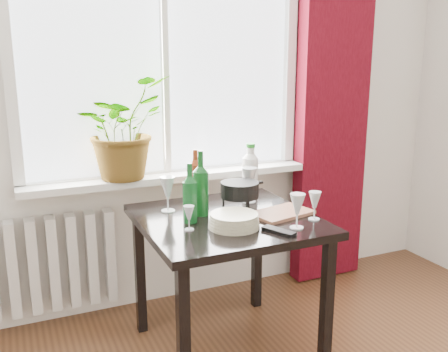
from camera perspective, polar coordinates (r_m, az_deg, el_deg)
name	(u,v)px	position (r m, az deg, el deg)	size (l,w,h in m)	color
window	(163,42)	(2.97, -6.96, 14.94)	(1.72, 0.08, 1.62)	white
windowsill	(170,177)	(2.98, -6.15, -0.06)	(1.72, 0.20, 0.04)	silver
curtain	(333,92)	(3.39, 12.37, 9.41)	(0.50, 0.12, 2.56)	#3D050E
radiator	(43,265)	(3.03, -19.95, -9.52)	(0.80, 0.10, 0.55)	silver
table	(227,234)	(2.53, 0.32, -6.69)	(0.85, 0.85, 0.74)	black
potted_plant	(122,128)	(2.86, -11.61, 5.41)	(0.52, 0.45, 0.57)	#2C7C21
wine_bottle_left	(190,193)	(2.39, -3.93, -1.91)	(0.07, 0.07, 0.29)	#0D471A
wine_bottle_right	(201,183)	(2.49, -2.67, -0.77)	(0.08, 0.08, 0.34)	#0C3E14
bottle_amber	(195,174)	(2.78, -3.28, 0.27)	(0.07, 0.07, 0.29)	#65220B
cleaning_bottle	(250,169)	(2.83, 3.02, 0.75)	(0.09, 0.09, 0.32)	silver
wineglass_front_right	(297,211)	(2.34, 8.37, -3.95)	(0.07, 0.07, 0.17)	silver
wineglass_far_right	(315,206)	(2.48, 10.31, -3.34)	(0.06, 0.06, 0.15)	silver
wineglass_back_center	(249,184)	(2.73, 2.89, -0.97)	(0.09, 0.09, 0.20)	#B7BFC5
wineglass_back_left	(168,194)	(2.58, -6.46, -2.03)	(0.08, 0.08, 0.19)	silver
wineglass_front_left	(189,218)	(2.31, -4.02, -4.80)	(0.05, 0.05, 0.12)	silver
plate_stack	(234,221)	(2.35, 1.15, -5.12)	(0.24, 0.24, 0.07)	beige
fondue_pot	(240,196)	(2.58, 1.79, -2.35)	(0.23, 0.20, 0.15)	black
tv_remote	(279,231)	(2.29, 6.27, -6.29)	(0.05, 0.16, 0.02)	black
cutting_board	(281,213)	(2.55, 6.57, -4.22)	(0.30, 0.20, 0.02)	#915A41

